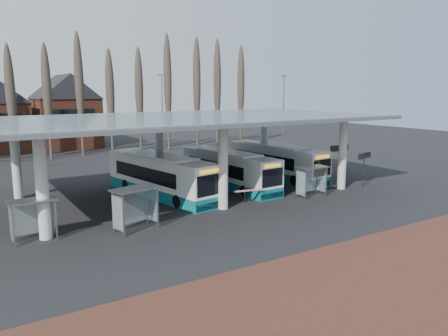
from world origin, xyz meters
TOP-DOWN VIEW (x-y plane):
  - ground at (0.00, 0.00)m, footprint 140.00×140.00m
  - brick_strip at (0.00, -12.00)m, footprint 70.00×10.00m
  - station_canopy at (0.00, 8.00)m, footprint 32.00×16.00m
  - poplar_row at (0.00, 33.00)m, footprint 45.10×1.10m
  - lamp_post_b at (6.00, 26.00)m, footprint 0.80×0.16m
  - lamp_post_c at (20.00, 20.00)m, footprint 0.80×0.16m
  - bus_1 at (-2.18, 8.47)m, footprint 4.63×12.31m
  - bus_2 at (4.20, 8.36)m, footprint 3.17×11.49m
  - bus_3 at (10.24, 9.39)m, footprint 3.36×11.82m
  - shelter_0 at (-12.60, 2.61)m, footprint 2.60×1.33m
  - shelter_1 at (-7.06, 1.37)m, footprint 3.08×2.02m
  - shelter_2 at (7.85, 1.93)m, footprint 2.63×1.36m
  - info_sign_0 at (14.20, 2.03)m, footprint 2.00×0.53m
  - info_sign_1 at (14.15, 4.87)m, footprint 2.28×0.19m
  - barrier at (2.34, 2.76)m, footprint 2.35×0.86m

SIDE VIEW (x-z plane):
  - ground at x=0.00m, z-range 0.00..0.00m
  - brick_strip at x=0.00m, z-range 0.00..0.03m
  - barrier at x=2.34m, z-range 0.33..1.51m
  - bus_2 at x=4.20m, z-range -0.09..3.06m
  - bus_3 at x=10.24m, z-range -0.09..3.15m
  - bus_1 at x=-2.18m, z-range -0.10..3.25m
  - shelter_0 at x=-12.60m, z-range 0.54..2.94m
  - shelter_2 at x=7.85m, z-range 0.55..2.97m
  - shelter_1 at x=-7.06m, z-range 0.60..3.23m
  - info_sign_0 at x=14.20m, z-range 1.02..4.03m
  - info_sign_1 at x=14.15m, z-range 1.15..4.54m
  - lamp_post_b at x=6.00m, z-range 0.25..10.42m
  - lamp_post_c at x=20.00m, z-range 0.25..10.42m
  - station_canopy at x=0.00m, z-range 2.51..8.85m
  - poplar_row at x=0.00m, z-range 1.53..16.03m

